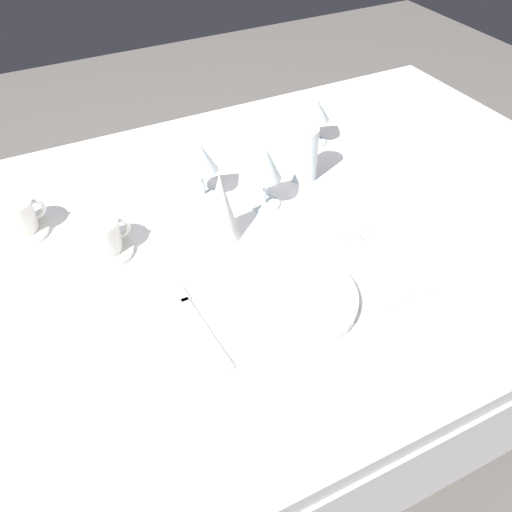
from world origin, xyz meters
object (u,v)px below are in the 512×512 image
at_px(fork_outer, 200,322).
at_px(drink_tumbler, 304,154).
at_px(napkin_folded, 221,206).
at_px(dinner_knife, 355,270).
at_px(spoon_tea, 384,249).
at_px(coffee_cup_right, 15,216).
at_px(dinner_plate, 286,298).
at_px(spoon_dessert, 372,255).
at_px(wine_glass_left, 315,111).
at_px(wine_glass_centre, 265,165).
at_px(wine_glass_right, 202,160).
at_px(spoon_soup, 360,259).
at_px(coffee_cup_left, 100,235).

relative_size(fork_outer, drink_tumbler, 1.72).
xyz_separation_m(drink_tumbler, napkin_folded, (-0.27, -0.12, 0.01)).
distance_m(dinner_knife, drink_tumbler, 0.35).
bearing_deg(spoon_tea, coffee_cup_right, 148.17).
height_order(dinner_plate, spoon_dessert, dinner_plate).
bearing_deg(wine_glass_left, wine_glass_centre, -142.18).
relative_size(coffee_cup_right, wine_glass_right, 0.80).
bearing_deg(spoon_tea, wine_glass_centre, 119.12).
height_order(dinner_plate, spoon_tea, dinner_plate).
distance_m(wine_glass_left, wine_glass_right, 0.36).
distance_m(spoon_dessert, wine_glass_centre, 0.30).
bearing_deg(dinner_plate, spoon_dessert, 8.81).
height_order(wine_glass_right, napkin_folded, napkin_folded).
bearing_deg(fork_outer, spoon_soup, 1.61).
bearing_deg(wine_glass_right, spoon_tea, -54.66).
height_order(spoon_soup, drink_tumbler, drink_tumbler).
bearing_deg(wine_glass_centre, coffee_cup_right, 163.68).
height_order(dinner_knife, drink_tumbler, drink_tumbler).
height_order(spoon_dessert, coffee_cup_right, coffee_cup_right).
height_order(dinner_knife, coffee_cup_right, coffee_cup_right).
relative_size(dinner_knife, wine_glass_centre, 1.57).
height_order(coffee_cup_right, drink_tumbler, drink_tumbler).
bearing_deg(spoon_dessert, napkin_folded, 140.52).
height_order(spoon_tea, wine_glass_left, wine_glass_left).
xyz_separation_m(spoon_dessert, napkin_folded, (-0.24, 0.20, 0.07)).
bearing_deg(napkin_folded, dinner_knife, -50.12).
xyz_separation_m(spoon_tea, drink_tumbler, (-0.01, 0.31, 0.06)).
bearing_deg(spoon_tea, wine_glass_left, 76.80).
relative_size(spoon_soup, napkin_folded, 1.50).
bearing_deg(fork_outer, coffee_cup_right, 119.17).
relative_size(fork_outer, spoon_tea, 0.98).
bearing_deg(dinner_plate, dinner_knife, 4.12).
bearing_deg(drink_tumbler, spoon_soup, -100.33).
relative_size(fork_outer, wine_glass_right, 1.65).
distance_m(wine_glass_centre, drink_tumbler, 0.15).
distance_m(coffee_cup_left, wine_glass_left, 0.64).
relative_size(wine_glass_left, wine_glass_right, 0.95).
bearing_deg(coffee_cup_left, spoon_tea, -26.76).
xyz_separation_m(coffee_cup_left, napkin_folded, (0.23, -0.06, 0.03)).
height_order(wine_glass_right, drink_tumbler, wine_glass_right).
bearing_deg(napkin_folded, spoon_tea, -35.29).
bearing_deg(drink_tumbler, spoon_tea, -89.03).
bearing_deg(drink_tumbler, spoon_dessert, -94.91).
bearing_deg(wine_glass_centre, dinner_knife, -79.47).
bearing_deg(spoon_tea, napkin_folded, 144.71).
height_order(dinner_plate, wine_glass_centre, wine_glass_centre).
xyz_separation_m(spoon_soup, wine_glass_centre, (-0.08, 0.26, 0.10)).
distance_m(dinner_knife, wine_glass_left, 0.51).
xyz_separation_m(spoon_dessert, wine_glass_left, (0.14, 0.45, 0.09)).
height_order(dinner_plate, coffee_cup_left, coffee_cup_left).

